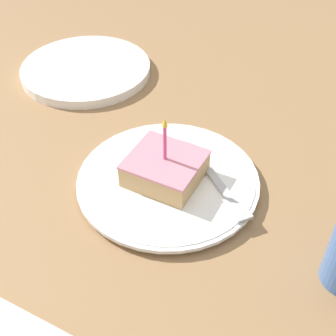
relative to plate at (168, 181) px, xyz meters
The scene contains 5 objects.
ground_plane 0.03m from the plate, 47.06° to the left, with size 2.40×2.40×0.04m.
plate is the anchor object (origin of this frame).
cake_slice 0.03m from the plate, 143.24° to the right, with size 0.10×0.10×0.11m.
fork 0.07m from the plate, 16.48° to the left, with size 0.15×0.13×0.00m.
side_plate 0.36m from the plate, 144.52° to the left, with size 0.26×0.26×0.02m.
Camera 1 is at (0.22, -0.45, 0.49)m, focal length 50.00 mm.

